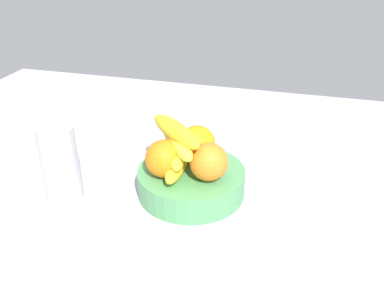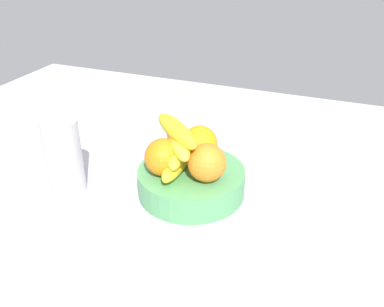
% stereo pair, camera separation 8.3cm
% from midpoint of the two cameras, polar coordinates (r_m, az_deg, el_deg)
% --- Properties ---
extents(ground_plane, '(1.80, 1.40, 0.03)m').
position_cam_midpoint_polar(ground_plane, '(0.91, -2.97, -6.69)').
color(ground_plane, '#ADABBA').
extents(fruit_bowl, '(0.23, 0.23, 0.06)m').
position_cam_midpoint_polar(fruit_bowl, '(0.90, -2.64, -3.91)').
color(fruit_bowl, '#50975A').
rests_on(fruit_bowl, ground_plane).
extents(orange_front_left, '(0.08, 0.08, 0.08)m').
position_cam_midpoint_polar(orange_front_left, '(0.84, -0.53, -1.23)').
color(orange_front_left, orange).
rests_on(orange_front_left, fruit_bowl).
extents(orange_front_right, '(0.08, 0.08, 0.08)m').
position_cam_midpoint_polar(orange_front_right, '(0.91, -2.03, 1.37)').
color(orange_front_right, orange).
rests_on(orange_front_right, fruit_bowl).
extents(orange_center, '(0.08, 0.08, 0.08)m').
position_cam_midpoint_polar(orange_center, '(0.85, -6.59, -0.78)').
color(orange_center, orange).
rests_on(orange_center, fruit_bowl).
extents(banana_bunch, '(0.15, 0.18, 0.11)m').
position_cam_midpoint_polar(banana_bunch, '(0.87, -4.81, 0.96)').
color(banana_bunch, yellow).
rests_on(banana_bunch, fruit_bowl).
extents(thermos_tumbler, '(0.08, 0.08, 0.17)m').
position_cam_midpoint_polar(thermos_tumbler, '(0.91, -20.04, -1.39)').
color(thermos_tumbler, '#BDB8C6').
rests_on(thermos_tumbler, ground_plane).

